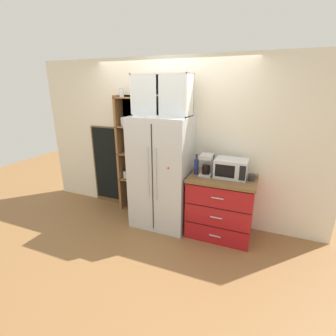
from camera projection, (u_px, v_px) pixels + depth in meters
name	position (u px, v px, depth m)	size (l,w,h in m)	color
ground_plane	(162.00, 222.00, 4.02)	(10.55, 10.55, 0.00)	olive
wall_back_cream	(171.00, 141.00, 3.97)	(4.87, 0.10, 2.55)	silver
refrigerator	(162.00, 173.00, 3.76)	(0.87, 0.69, 1.72)	silver
pantry_shelf_column	(132.00, 153.00, 4.19)	(0.46, 0.27, 2.09)	brown
counter_cabinet	(221.00, 206.00, 3.58)	(0.93, 0.66, 0.91)	#A8161C
microwave	(231.00, 168.00, 3.40)	(0.44, 0.33, 0.26)	silver
coffee_maker	(207.00, 164.00, 3.48)	(0.17, 0.20, 0.31)	#B7B7BC
mug_charcoal	(252.00, 177.00, 3.30)	(0.12, 0.09, 0.09)	#2D2D33
bottle_cobalt	(196.00, 165.00, 3.52)	(0.06, 0.06, 0.29)	navy
upper_cabinet	(163.00, 95.00, 3.44)	(0.83, 0.32, 0.57)	silver
chalkboard_menu	(108.00, 166.00, 4.52)	(0.60, 0.04, 1.44)	brown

